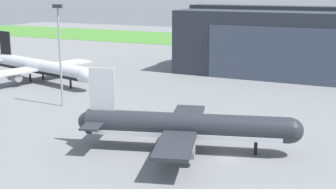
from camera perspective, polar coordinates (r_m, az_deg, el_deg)
name	(u,v)px	position (r m, az deg, el deg)	size (l,w,h in m)	color
ground_plane	(226,158)	(73.44, 7.32, -7.87)	(440.00, 440.00, 0.00)	slate
grass_field_strip	(329,46)	(223.17, 19.53, 5.73)	(440.00, 56.00, 0.08)	#478533
airliner_far_right	(39,67)	(134.71, -15.78, 3.31)	(42.64, 35.52, 13.36)	silver
airliner_near_right	(187,127)	(74.61, 2.38, -4.06)	(35.68, 29.02, 13.52)	#282B33
apron_light_mast	(60,49)	(104.09, -13.39, 5.58)	(2.40, 0.50, 22.75)	#99999E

